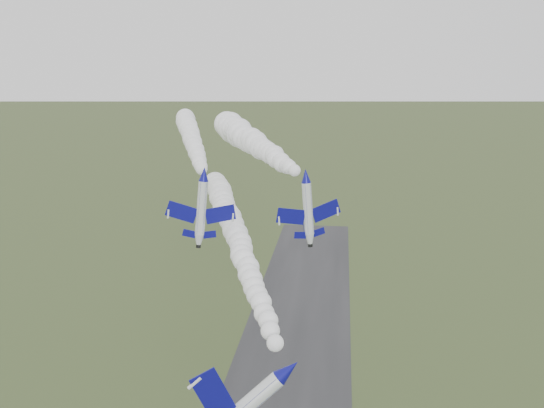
{
  "coord_description": "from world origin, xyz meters",
  "views": [
    {
      "loc": [
        9.14,
        -59.61,
        58.74
      ],
      "look_at": [
        0.17,
        17.06,
        40.98
      ],
      "focal_mm": 40.0,
      "sensor_mm": 36.0,
      "label": 1
    }
  ],
  "objects": [
    {
      "name": "jet_lead",
      "position": [
        4.71,
        -8.23,
        30.93
      ],
      "size": [
        7.7,
        13.48,
        8.83
      ],
      "rotation": [
        0.0,
        0.89,
        0.31
      ],
      "color": "silver"
    },
    {
      "name": "smoke_trail_jet_lead",
      "position": [
        -6.8,
        28.95,
        33.02
      ],
      "size": [
        26.17,
        68.27,
        4.62
      ],
      "primitive_type": null,
      "rotation": [
        0.0,
        0.0,
        0.31
      ],
      "color": "white"
    },
    {
      "name": "jet_pair_left",
      "position": [
        -10.22,
        23.09,
        43.68
      ],
      "size": [
        10.02,
        11.7,
        2.98
      ],
      "rotation": [
        0.0,
        0.1,
        0.29
      ],
      "color": "silver"
    },
    {
      "name": "smoke_trail_jet_pair_left",
      "position": [
        -20.66,
        57.32,
        44.75
      ],
      "size": [
        23.32,
        64.03,
        4.54
      ],
      "primitive_type": null,
      "rotation": [
        0.0,
        0.0,
        0.29
      ],
      "color": "white"
    },
    {
      "name": "jet_pair_right",
      "position": [
        4.18,
        23.93,
        43.59
      ],
      "size": [
        9.51,
        10.89,
        2.87
      ],
      "rotation": [
        0.0,
        -0.08,
        0.42
      ],
      "color": "silver"
    },
    {
      "name": "smoke_trail_jet_pair_right",
      "position": [
        -7.5,
        52.99,
        44.39
      ],
      "size": [
        29.31,
        55.59,
        5.92
      ],
      "primitive_type": null,
      "rotation": [
        0.0,
        0.0,
        0.42
      ],
      "color": "white"
    }
  ]
}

